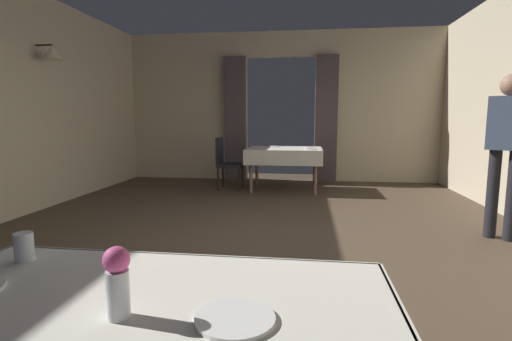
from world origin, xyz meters
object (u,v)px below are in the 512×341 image
Objects in this scene: dining_table_mid at (284,153)px; chair_mid_left at (226,161)px; person_waiter_by_doorway at (507,143)px; glass_near_d at (24,247)px; plate_mid_a at (311,149)px; plate_near_c at (235,319)px; plate_mid_c at (275,146)px; plate_mid_b at (310,147)px; flower_vase_near at (117,280)px.

dining_table_mid is 1.43× the size of chair_mid_left.
glass_near_d is at bearing -135.65° from person_waiter_by_doorway.
person_waiter_by_doorway is at bearing -35.41° from chair_mid_left.
glass_near_d reaches higher than plate_mid_a.
plate_mid_a is at bearing 78.21° from glass_near_d.
plate_near_c is 0.92m from glass_near_d.
dining_table_mid is 5.59m from glass_near_d.
plate_mid_c is 3.91m from person_waiter_by_doorway.
person_waiter_by_doorway is (3.49, -2.48, 0.51)m from chair_mid_left.
person_waiter_by_doorway reaches higher than dining_table_mid.
dining_table_mid is at bearing 92.12° from plate_near_c.
glass_near_d reaches higher than plate_mid_b.
plate_mid_b is (-0.02, 0.47, 0.00)m from plate_mid_a.
flower_vase_near is at bearing -32.20° from glass_near_d.
plate_mid_a is 1.11× the size of plate_mid_b.
plate_mid_b is 3.39m from person_waiter_by_doorway.
person_waiter_by_doorway is at bearing 56.27° from plate_near_c.
plate_mid_a is at bearing -88.08° from plate_mid_b.
plate_near_c and plate_mid_b have the same top height.
glass_near_d is 0.53× the size of plate_mid_b.
plate_near_c is 4.02m from person_waiter_by_doorway.
dining_table_mid is at bearing -157.34° from plate_mid_b.
plate_mid_a is at bearing -42.50° from plate_mid_c.
plate_mid_b is at bearing 126.24° from person_waiter_by_doorway.
chair_mid_left is 4.76× the size of flower_vase_near.
plate_mid_c is 0.11× the size of person_waiter_by_doorway.
dining_table_mid is at bearing 89.13° from flower_vase_near.
flower_vase_near is 0.89× the size of plate_mid_a.
plate_mid_c is at bearing 91.05° from flower_vase_near.
glass_near_d is (-0.86, 0.32, 0.05)m from plate_near_c.
flower_vase_near reaches higher than plate_mid_b.
flower_vase_near reaches higher than dining_table_mid.
plate_near_c is 6.06m from plate_mid_b.
chair_mid_left is 5.52m from glass_near_d.
flower_vase_near is 0.32m from plate_near_c.
dining_table_mid is 7.12× the size of plate_mid_c.
plate_mid_b is at bearing 87.84° from plate_near_c.
chair_mid_left is at bearing 171.55° from plate_mid_a.
flower_vase_near is 4.21m from person_waiter_by_doorway.
plate_mid_c is (-0.20, 0.33, 0.10)m from dining_table_mid.
plate_mid_b is at bearing 91.92° from plate_mid_a.
flower_vase_near is at bearing -175.31° from plate_near_c.
plate_mid_c is at bearing 167.70° from plate_mid_b.
plate_near_c is 2.03× the size of glass_near_d.
plate_mid_c is (-0.11, 6.23, -0.10)m from flower_vase_near.
dining_table_mid is at bearing 83.44° from glass_near_d.
plate_mid_b and plate_mid_c have the same top height.
plate_mid_a is 0.13× the size of person_waiter_by_doorway.
chair_mid_left reaches higher than dining_table_mid.
chair_mid_left reaches higher than plate_mid_a.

